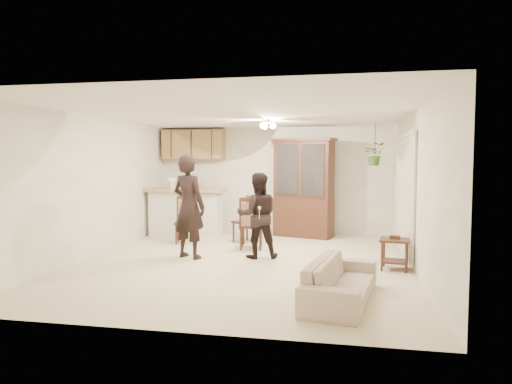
% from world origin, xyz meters
% --- Properties ---
extents(floor, '(6.50, 6.50, 0.00)m').
position_xyz_m(floor, '(0.00, 0.00, 0.00)').
color(floor, beige).
rests_on(floor, ground).
extents(ceiling, '(5.50, 6.50, 0.02)m').
position_xyz_m(ceiling, '(0.00, 0.00, 2.50)').
color(ceiling, white).
rests_on(ceiling, wall_back).
extents(wall_back, '(5.50, 0.02, 2.50)m').
position_xyz_m(wall_back, '(0.00, 3.25, 1.25)').
color(wall_back, white).
rests_on(wall_back, ground).
extents(wall_front, '(5.50, 0.02, 2.50)m').
position_xyz_m(wall_front, '(0.00, -3.25, 1.25)').
color(wall_front, white).
rests_on(wall_front, ground).
extents(wall_left, '(0.02, 6.50, 2.50)m').
position_xyz_m(wall_left, '(-2.75, 0.00, 1.25)').
color(wall_left, white).
rests_on(wall_left, ground).
extents(wall_right, '(0.02, 6.50, 2.50)m').
position_xyz_m(wall_right, '(2.75, 0.00, 1.25)').
color(wall_right, white).
rests_on(wall_right, ground).
extents(breakfast_bar, '(1.60, 0.55, 1.00)m').
position_xyz_m(breakfast_bar, '(-1.85, 2.35, 0.50)').
color(breakfast_bar, silver).
rests_on(breakfast_bar, floor).
extents(bar_top, '(1.75, 0.70, 0.08)m').
position_xyz_m(bar_top, '(-1.85, 2.35, 1.05)').
color(bar_top, tan).
rests_on(bar_top, breakfast_bar).
extents(upper_cabinets, '(1.50, 0.34, 0.70)m').
position_xyz_m(upper_cabinets, '(-1.90, 3.07, 2.10)').
color(upper_cabinets, olive).
rests_on(upper_cabinets, wall_back).
extents(vertical_blinds, '(0.06, 2.30, 2.10)m').
position_xyz_m(vertical_blinds, '(2.71, 0.90, 1.10)').
color(vertical_blinds, beige).
rests_on(vertical_blinds, wall_right).
extents(ceiling_fixture, '(0.36, 0.36, 0.20)m').
position_xyz_m(ceiling_fixture, '(0.20, 1.20, 2.40)').
color(ceiling_fixture, '#FFF1BF').
rests_on(ceiling_fixture, ceiling).
extents(hanging_plant, '(0.43, 0.37, 0.48)m').
position_xyz_m(hanging_plant, '(2.30, 2.40, 1.85)').
color(hanging_plant, '#295120').
rests_on(hanging_plant, ceiling).
extents(plant_cord, '(0.01, 0.01, 0.65)m').
position_xyz_m(plant_cord, '(2.30, 2.40, 2.17)').
color(plant_cord, black).
rests_on(plant_cord, ceiling).
extents(sofa, '(1.04, 1.97, 0.73)m').
position_xyz_m(sofa, '(1.64, -1.90, 0.37)').
color(sofa, beige).
rests_on(sofa, floor).
extents(adult, '(0.77, 0.65, 1.80)m').
position_xyz_m(adult, '(-1.01, 0.12, 0.90)').
color(adult, black).
rests_on(adult, floor).
extents(child, '(0.77, 0.67, 1.35)m').
position_xyz_m(child, '(0.18, 0.35, 0.68)').
color(child, black).
rests_on(child, floor).
extents(china_hutch, '(1.49, 0.91, 2.21)m').
position_xyz_m(china_hutch, '(0.78, 2.76, 1.09)').
color(china_hutch, '#341B12').
rests_on(china_hutch, floor).
extents(side_table, '(0.51, 0.51, 0.54)m').
position_xyz_m(side_table, '(2.46, -0.11, 0.25)').
color(side_table, '#341B12').
rests_on(side_table, floor).
extents(chair_bar, '(0.52, 0.52, 0.97)m').
position_xyz_m(chair_bar, '(-1.56, 1.48, 0.27)').
color(chair_bar, '#341B12').
rests_on(chair_bar, floor).
extents(chair_hutch_left, '(0.61, 0.61, 0.97)m').
position_xyz_m(chair_hutch_left, '(-0.35, 1.79, 0.27)').
color(chair_hutch_left, '#341B12').
rests_on(chair_hutch_left, floor).
extents(chair_hutch_right, '(0.51, 0.51, 1.02)m').
position_xyz_m(chair_hutch_right, '(-0.10, 1.13, 0.29)').
color(chair_hutch_right, '#341B12').
rests_on(chair_hutch_right, floor).
extents(controller_adult, '(0.11, 0.16, 0.05)m').
position_xyz_m(controller_adult, '(-1.17, -0.28, 1.40)').
color(controller_adult, white).
rests_on(controller_adult, adult).
extents(controller_child, '(0.07, 0.14, 0.04)m').
position_xyz_m(controller_child, '(0.27, 0.01, 0.93)').
color(controller_child, white).
rests_on(controller_child, child).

